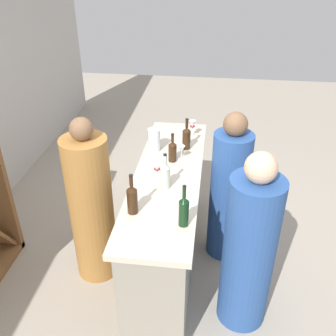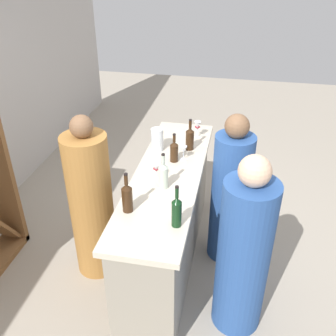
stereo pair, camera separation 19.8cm
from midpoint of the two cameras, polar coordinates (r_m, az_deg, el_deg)
The scene contains 14 objects.
ground_plane at distance 3.93m, azimuth 1.49°, elevation -13.28°, with size 12.00×12.00×0.00m, color #9E9384.
bar_counter at distance 3.59m, azimuth 1.59°, elevation -7.50°, with size 2.13×0.58×1.00m.
wine_bottle_leftmost_dark_green at distance 2.65m, azimuth 3.46°, elevation -6.50°, with size 0.07×0.07×0.33m.
wine_bottle_second_left_amber_brown at distance 2.80m, azimuth -4.14°, elevation -4.40°, with size 0.08×0.08×0.33m.
wine_bottle_center_clear_pale at distance 3.06m, azimuth 1.14°, elevation -1.07°, with size 0.08×0.08×0.31m.
wine_bottle_second_right_amber_brown at distance 3.44m, azimuth 2.58°, elevation 2.55°, with size 0.08×0.08×0.28m.
wine_bottle_rightmost_amber_brown at distance 3.65m, azimuth 4.86°, elevation 4.48°, with size 0.08×0.08×0.31m.
wine_glass_near_left at distance 3.90m, azimuth 5.92°, elevation 6.26°, with size 0.07×0.07×0.17m.
wine_glass_near_center at distance 3.48m, azimuth 3.98°, elevation 2.65°, with size 0.07×0.07×0.14m.
wine_glass_near_right at distance 3.18m, azimuth 0.03°, elevation -0.12°, with size 0.07×0.07×0.14m.
water_pitcher at distance 3.63m, azimuth -0.07°, elevation 4.28°, with size 0.12×0.12×0.22m.
person_left_guest at distance 3.60m, azimuth 10.87°, elevation -4.18°, with size 0.40×0.40×1.51m.
person_center_guest at distance 2.99m, azimuth 13.19°, elevation -12.63°, with size 0.51×0.51×1.56m.
person_right_guest at distance 3.42m, azimuth -9.83°, elevation -5.53°, with size 0.46×0.46×1.58m.
Camera 2 is at (-2.77, -0.56, 2.73)m, focal length 40.54 mm.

